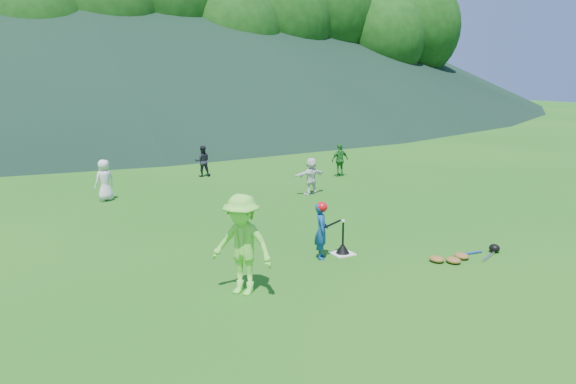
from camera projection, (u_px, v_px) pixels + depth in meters
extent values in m
plane|color=#155C15|center=(343.00, 254.00, 12.14)|extent=(120.00, 120.00, 0.00)
cube|color=silver|center=(343.00, 254.00, 12.14)|extent=(0.45, 0.45, 0.02)
sphere|color=white|center=(343.00, 221.00, 11.98)|extent=(0.08, 0.08, 0.08)
imported|color=navy|center=(321.00, 231.00, 11.75)|extent=(0.46, 0.52, 1.20)
imported|color=#72E142|center=(242.00, 245.00, 9.80)|extent=(1.23, 1.33, 1.80)
imported|color=silver|center=(104.00, 180.00, 17.03)|extent=(0.72, 0.59, 1.27)
imported|color=black|center=(203.00, 161.00, 21.01)|extent=(0.65, 0.56, 1.16)
imported|color=#227328|center=(340.00, 160.00, 21.02)|extent=(0.74, 0.34, 1.24)
imported|color=white|center=(311.00, 176.00, 17.93)|extent=(1.13, 0.47, 1.19)
cone|color=black|center=(343.00, 249.00, 12.12)|extent=(0.30, 0.30, 0.18)
cylinder|color=black|center=(343.00, 234.00, 12.04)|extent=(0.04, 0.04, 0.50)
ellipsoid|color=red|center=(322.00, 207.00, 11.64)|extent=(0.24, 0.26, 0.22)
cylinder|color=black|center=(332.00, 224.00, 11.90)|extent=(0.58, 0.30, 0.07)
ellipsoid|color=olive|center=(453.00, 260.00, 11.55)|extent=(0.28, 0.34, 0.13)
ellipsoid|color=olive|center=(462.00, 256.00, 11.81)|extent=(0.28, 0.34, 0.13)
ellipsoid|color=olive|center=(437.00, 259.00, 11.62)|extent=(0.28, 0.34, 0.13)
cylinder|color=silver|center=(488.00, 257.00, 11.88)|extent=(0.68, 0.34, 0.06)
cylinder|color=#263FA5|center=(469.00, 253.00, 12.09)|extent=(0.68, 0.12, 0.05)
ellipsoid|color=black|center=(494.00, 248.00, 12.23)|extent=(0.22, 0.24, 0.19)
cube|color=gray|center=(101.00, 123.00, 36.13)|extent=(70.00, 0.03, 1.20)
cube|color=yellow|center=(100.00, 113.00, 36.00)|extent=(70.00, 0.08, 0.08)
cylinder|color=gray|center=(101.00, 123.00, 36.13)|extent=(0.07, 0.07, 1.30)
cylinder|color=gray|center=(489.00, 107.00, 52.31)|extent=(0.07, 0.07, 1.30)
cylinder|color=#382314|center=(40.00, 106.00, 37.88)|extent=(0.56, 0.56, 3.22)
ellipsoid|color=#164711|center=(33.00, 27.00, 36.81)|extent=(6.99, 6.99, 8.04)
cylinder|color=#382314|center=(108.00, 99.00, 41.33)|extent=(0.56, 0.56, 3.81)
ellipsoid|color=#164711|center=(103.00, 13.00, 40.06)|extent=(8.28, 8.28, 9.53)
cylinder|color=#382314|center=(166.00, 93.00, 44.78)|extent=(0.56, 0.56, 4.41)
ellipsoid|color=#164711|center=(162.00, 1.00, 43.31)|extent=(9.58, 9.58, 11.01)
cylinder|color=#382314|center=(237.00, 100.00, 44.54)|extent=(0.56, 0.56, 3.25)
ellipsoid|color=#164711|center=(235.00, 33.00, 43.45)|extent=(7.07, 7.07, 8.13)
cylinder|color=#382314|center=(281.00, 95.00, 47.99)|extent=(0.56, 0.56, 3.85)
ellipsoid|color=#164711|center=(281.00, 20.00, 46.70)|extent=(8.36, 8.36, 9.61)
cylinder|color=#382314|center=(320.00, 90.00, 51.44)|extent=(0.56, 0.56, 4.44)
ellipsoid|color=#164711|center=(321.00, 10.00, 49.95)|extent=(9.65, 9.65, 11.10)
cylinder|color=#382314|center=(382.00, 96.00, 51.19)|extent=(0.56, 0.56, 3.29)
ellipsoid|color=#164711|center=(384.00, 37.00, 50.10)|extent=(7.14, 7.14, 8.22)
cylinder|color=#382314|center=(412.00, 92.00, 54.64)|extent=(0.56, 0.56, 3.88)
ellipsoid|color=#164711|center=(415.00, 26.00, 53.35)|extent=(8.44, 8.44, 9.70)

